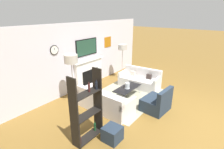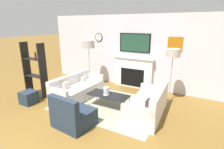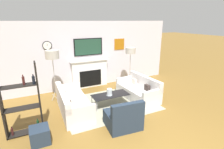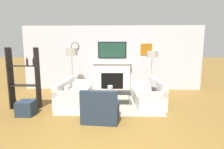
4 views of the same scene
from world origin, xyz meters
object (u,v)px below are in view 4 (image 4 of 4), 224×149
at_px(hurricane_candle, 110,89).
at_px(ottoman, 26,108).
at_px(coffee_table, 112,93).
at_px(floor_lamp_right, 152,55).
at_px(couch_right, 148,95).
at_px(couch_left, 74,95).
at_px(armchair, 101,110).
at_px(floor_lamp_left, 72,52).
at_px(shelf_unit, 25,80).

relative_size(hurricane_candle, ottoman, 0.52).
relative_size(coffee_table, floor_lamp_right, 0.73).
xyz_separation_m(couch_right, floor_lamp_right, (0.31, 1.13, 1.25)).
distance_m(floor_lamp_right, ottoman, 4.54).
relative_size(couch_left, armchair, 2.04).
bearing_deg(floor_lamp_left, ottoman, -107.75).
height_order(couch_left, coffee_table, couch_left).
height_order(couch_left, ottoman, couch_left).
xyz_separation_m(armchair, shelf_unit, (-2.32, 0.86, 0.57)).
distance_m(couch_right, floor_lamp_right, 1.71).
height_order(coffee_table, hurricane_candle, hurricane_candle).
xyz_separation_m(armchair, floor_lamp_left, (-1.32, 2.51, 1.35)).
distance_m(armchair, hurricane_candle, 1.29).
bearing_deg(hurricane_candle, ottoman, -156.79).
distance_m(couch_right, ottoman, 3.60).
bearing_deg(shelf_unit, hurricane_candle, 8.98).
bearing_deg(couch_right, floor_lamp_left, 157.53).
distance_m(floor_lamp_left, ottoman, 2.72).
bearing_deg(couch_right, armchair, -135.59).
distance_m(couch_right, shelf_unit, 3.81).
xyz_separation_m(couch_right, coffee_table, (-1.18, -0.10, 0.09)).
bearing_deg(floor_lamp_left, couch_right, -22.47).
distance_m(couch_left, floor_lamp_right, 3.20).
bearing_deg(coffee_table, armchair, -100.27).
height_order(coffee_table, ottoman, same).
distance_m(floor_lamp_right, shelf_unit, 4.41).
bearing_deg(couch_left, floor_lamp_right, 22.58).
relative_size(floor_lamp_left, ottoman, 4.19).
xyz_separation_m(floor_lamp_right, ottoman, (-3.75, -2.20, -1.33)).
relative_size(hurricane_candle, shelf_unit, 0.12).
bearing_deg(couch_left, floor_lamp_left, 105.69).
xyz_separation_m(couch_left, shelf_unit, (-1.31, -0.52, 0.57)).
distance_m(armchair, floor_lamp_left, 3.14).
bearing_deg(couch_left, ottoman, -133.69).
bearing_deg(hurricane_candle, floor_lamp_right, 39.27).
height_order(couch_left, armchair, armchair).
distance_m(couch_right, floor_lamp_left, 3.25).
xyz_separation_m(coffee_table, shelf_unit, (-2.55, -0.42, 0.48)).
relative_size(couch_left, coffee_table, 1.55).
height_order(shelf_unit, ottoman, shelf_unit).
xyz_separation_m(couch_left, armchair, (1.00, -1.38, -0.00)).
xyz_separation_m(armchair, coffee_table, (0.23, 1.28, 0.09)).
bearing_deg(shelf_unit, floor_lamp_right, 22.25).
bearing_deg(couch_left, armchair, -54.03).
distance_m(hurricane_candle, floor_lamp_left, 2.26).
relative_size(shelf_unit, ottoman, 4.23).
bearing_deg(hurricane_candle, couch_right, 5.86).
distance_m(hurricane_candle, floor_lamp_right, 2.24).
bearing_deg(ottoman, floor_lamp_left, 72.25).
bearing_deg(hurricane_candle, armchair, -98.34).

